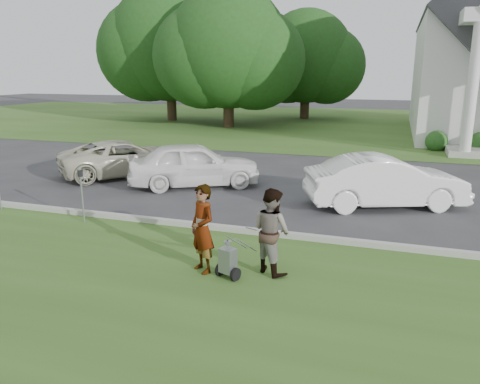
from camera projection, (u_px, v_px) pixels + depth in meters
The scene contains 14 objects.
ground at pixel (234, 240), 11.15m from camera, with size 120.00×120.00×0.00m, color #333335.
grass_strip at pixel (180, 296), 8.39m from camera, with size 80.00×7.00×0.01m, color #35571E.
church_lawn at pixel (348, 124), 35.96m from camera, with size 80.00×30.00×0.01m, color #35571E.
curb at pixel (241, 230), 11.63m from camera, with size 80.00×0.18×0.15m, color #9E9E93.
tree_left at pixel (228, 53), 32.51m from camera, with size 10.63×8.40×9.71m.
tree_far at pixel (169, 48), 36.95m from camera, with size 11.64×9.20×10.73m.
tree_back at pixel (306, 61), 38.74m from camera, with size 9.61×7.60×8.89m.
striping_cart at pixel (228, 261), 9.02m from camera, with size 0.65×0.96×0.83m.
person_left at pixel (202, 230), 9.19m from camera, with size 0.65×0.43×1.78m, color #999999.
person_right at pixel (272, 232), 9.17m from camera, with size 0.84×0.65×1.72m, color #999999.
parking_meter_near at pixel (82, 189), 12.23m from camera, with size 0.11×0.10×1.46m.
car_a at pixel (125, 158), 17.98m from camera, with size 2.25×4.89×1.36m, color beige.
car_b at pixel (194, 164), 16.24m from camera, with size 1.83×4.54×1.55m, color white.
car_d at pixel (385, 181), 13.76m from camera, with size 1.61×4.62×1.52m, color white.
Camera 1 is at (3.44, -9.92, 3.91)m, focal length 35.00 mm.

